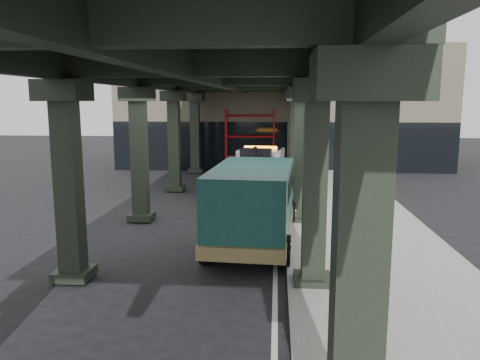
% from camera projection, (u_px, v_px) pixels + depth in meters
% --- Properties ---
extents(ground, '(90.00, 90.00, 0.00)m').
position_uv_depth(ground, '(225.00, 238.00, 15.57)').
color(ground, black).
rests_on(ground, ground).
extents(sidewalk, '(5.00, 40.00, 0.15)m').
position_uv_depth(sidewalk, '(352.00, 223.00, 17.17)').
color(sidewalk, gray).
rests_on(sidewalk, ground).
extents(lane_stripe, '(0.12, 38.00, 0.01)m').
position_uv_depth(lane_stripe, '(276.00, 223.00, 17.40)').
color(lane_stripe, silver).
rests_on(lane_stripe, ground).
extents(viaduct, '(7.40, 32.00, 6.40)m').
position_uv_depth(viaduct, '(219.00, 74.00, 16.66)').
color(viaduct, black).
rests_on(viaduct, ground).
extents(building, '(22.00, 10.00, 8.00)m').
position_uv_depth(building, '(281.00, 108.00, 34.41)').
color(building, '#C6B793').
rests_on(building, ground).
extents(scaffolding, '(3.08, 0.88, 4.00)m').
position_uv_depth(scaffolding, '(250.00, 139.00, 29.61)').
color(scaffolding, '#AB0D13').
rests_on(scaffolding, ground).
extents(tow_truck, '(2.99, 7.68, 2.46)m').
position_uv_depth(tow_truck, '(255.00, 174.00, 21.45)').
color(tow_truck, black).
rests_on(tow_truck, ground).
extents(towed_van, '(2.87, 6.41, 2.54)m').
position_uv_depth(towed_van, '(254.00, 202.00, 14.69)').
color(towed_van, '#12423D').
rests_on(towed_van, ground).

